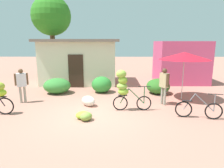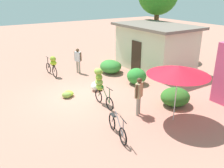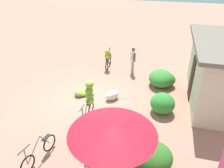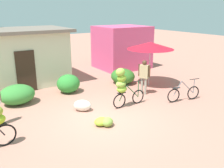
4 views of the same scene
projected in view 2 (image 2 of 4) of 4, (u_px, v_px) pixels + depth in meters
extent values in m
plane|color=#B07664|center=(79.00, 97.00, 11.65)|extent=(60.00, 60.00, 0.00)
cube|color=beige|center=(155.00, 48.00, 15.45)|extent=(4.72, 3.00, 2.74)
cube|color=#72665B|center=(156.00, 26.00, 14.92)|extent=(5.22, 3.50, 0.16)
cube|color=#332319|center=(136.00, 57.00, 14.82)|extent=(0.90, 0.06, 2.00)
cylinder|color=brown|center=(156.00, 33.00, 18.28)|extent=(0.36, 0.36, 3.77)
ellipsoid|color=#337A25|center=(113.00, 67.00, 15.07)|extent=(1.03, 1.13, 0.74)
ellipsoid|color=#388535|center=(110.00, 67.00, 14.94)|extent=(1.45, 1.25, 0.83)
ellipsoid|color=#308833|center=(137.00, 76.00, 13.15)|extent=(1.10, 1.05, 0.89)
ellipsoid|color=#2F6E25|center=(175.00, 97.00, 10.67)|extent=(1.24, 1.36, 0.80)
cylinder|color=beige|center=(176.00, 95.00, 9.15)|extent=(0.04, 0.04, 2.20)
cone|color=red|center=(178.00, 70.00, 8.79)|extent=(2.37, 2.37, 0.35)
torus|color=black|center=(48.00, 68.00, 14.92)|extent=(0.68, 0.09, 0.68)
torus|color=black|center=(55.00, 72.00, 14.20)|extent=(0.68, 0.09, 0.68)
cylinder|color=black|center=(53.00, 66.00, 14.21)|extent=(0.37, 0.06, 0.63)
cylinder|color=black|center=(50.00, 64.00, 14.57)|extent=(0.65, 0.08, 0.64)
cylinder|color=black|center=(47.00, 57.00, 14.67)|extent=(0.50, 0.06, 0.03)
cylinder|color=black|center=(48.00, 63.00, 14.79)|extent=(0.04, 0.04, 0.69)
cube|color=black|center=(53.00, 66.00, 14.13)|extent=(0.37, 0.16, 0.02)
ellipsoid|color=#9DC624|center=(53.00, 63.00, 14.11)|extent=(0.50, 0.43, 0.29)
ellipsoid|color=#8DA32C|center=(53.00, 59.00, 14.04)|extent=(0.48, 0.43, 0.32)
torus|color=black|center=(110.00, 104.00, 10.24)|extent=(0.61, 0.05, 0.61)
torus|color=black|center=(99.00, 96.00, 10.99)|extent=(0.61, 0.05, 0.61)
cylinder|color=#19592D|center=(100.00, 91.00, 10.75)|extent=(0.37, 0.04, 0.63)
cylinder|color=#19592D|center=(106.00, 95.00, 10.37)|extent=(0.65, 0.04, 0.63)
cylinder|color=black|center=(110.00, 89.00, 9.98)|extent=(0.50, 0.03, 0.03)
cylinder|color=#19592D|center=(110.00, 96.00, 10.11)|extent=(0.04, 0.04, 0.70)
cube|color=black|center=(99.00, 90.00, 10.79)|extent=(0.36, 0.14, 0.02)
ellipsoid|color=#90BF38|center=(100.00, 87.00, 10.73)|extent=(0.45, 0.37, 0.28)
ellipsoid|color=#84AC40|center=(99.00, 82.00, 10.69)|extent=(0.45, 0.37, 0.27)
ellipsoid|color=olive|center=(99.00, 77.00, 10.57)|extent=(0.44, 0.39, 0.32)
ellipsoid|color=#83AA3B|center=(98.00, 72.00, 10.53)|extent=(0.48, 0.43, 0.32)
torus|color=black|center=(123.00, 136.00, 7.91)|extent=(0.61, 0.17, 0.61)
torus|color=black|center=(112.00, 122.00, 8.80)|extent=(0.61, 0.17, 0.61)
cylinder|color=slate|center=(114.00, 117.00, 8.54)|extent=(0.39, 0.12, 0.63)
cylinder|color=slate|center=(119.00, 124.00, 8.09)|extent=(0.69, 0.18, 0.64)
cylinder|color=black|center=(123.00, 120.00, 7.68)|extent=(0.50, 0.13, 0.03)
cylinder|color=slate|center=(123.00, 128.00, 7.79)|extent=(0.04, 0.04, 0.63)
cube|color=black|center=(113.00, 115.00, 8.59)|extent=(0.38, 0.21, 0.02)
ellipsoid|color=#95C331|center=(69.00, 93.00, 11.69)|extent=(0.60, 0.54, 0.27)
ellipsoid|color=#7FA340|center=(67.00, 95.00, 11.48)|extent=(0.59, 0.59, 0.30)
ellipsoid|color=silver|center=(95.00, 86.00, 12.39)|extent=(0.82, 0.79, 0.44)
cylinder|color=gray|center=(137.00, 107.00, 9.76)|extent=(0.11, 0.11, 0.79)
cylinder|color=gray|center=(139.00, 105.00, 9.91)|extent=(0.11, 0.11, 0.79)
cube|color=tan|center=(139.00, 90.00, 9.58)|extent=(0.37, 0.45, 0.63)
cylinder|color=#4C3321|center=(137.00, 92.00, 9.36)|extent=(0.08, 0.08, 0.56)
cylinder|color=#4C3321|center=(141.00, 87.00, 9.77)|extent=(0.08, 0.08, 0.56)
sphere|color=#4C3321|center=(139.00, 80.00, 9.43)|extent=(0.21, 0.21, 0.21)
cylinder|color=gray|center=(77.00, 67.00, 15.02)|extent=(0.11, 0.11, 0.76)
cylinder|color=gray|center=(79.00, 67.00, 14.93)|extent=(0.11, 0.11, 0.76)
cube|color=silver|center=(78.00, 57.00, 14.73)|extent=(0.45, 0.35, 0.60)
cylinder|color=brown|center=(75.00, 56.00, 14.84)|extent=(0.08, 0.08, 0.54)
cylinder|color=brown|center=(81.00, 57.00, 14.59)|extent=(0.08, 0.08, 0.54)
sphere|color=brown|center=(77.00, 50.00, 14.58)|extent=(0.21, 0.21, 0.21)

